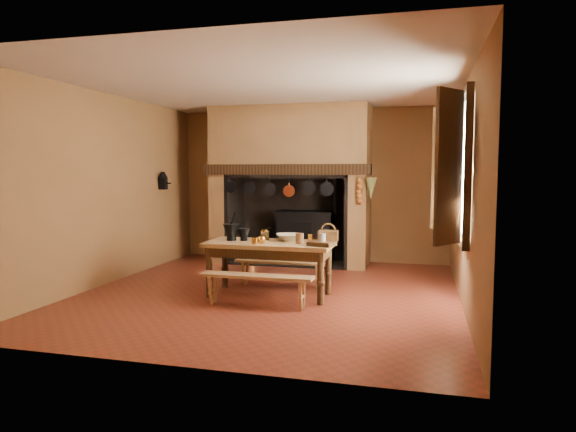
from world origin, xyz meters
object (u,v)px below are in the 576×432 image
object	(u,v)px
iron_range	(306,236)
bench_front	(256,283)
wicker_basket	(328,235)
mixing_bowl	(290,237)
work_table	(269,250)
coffee_grinder	(265,235)

from	to	relation	value
iron_range	bench_front	distance (m)	3.19
iron_range	wicker_basket	distance (m)	2.51
mixing_bowl	wicker_basket	bearing A→B (deg)	7.52
mixing_bowl	iron_range	bearing A→B (deg)	97.30
work_table	bench_front	world-z (taller)	work_table
coffee_grinder	wicker_basket	distance (m)	0.87
iron_range	bench_front	xyz separation A→B (m)	(0.09, -3.18, -0.19)
iron_range	wicker_basket	xyz separation A→B (m)	(0.83, -2.34, 0.32)
bench_front	wicker_basket	distance (m)	1.23
work_table	bench_front	distance (m)	0.65
coffee_grinder	wicker_basket	bearing A→B (deg)	-11.17
bench_front	mixing_bowl	distance (m)	0.93
mixing_bowl	wicker_basket	distance (m)	0.52
iron_range	bench_front	size ratio (longest dim) A/B	1.13
work_table	wicker_basket	xyz separation A→B (m)	(0.74, 0.27, 0.19)
iron_range	work_table	size ratio (longest dim) A/B	0.95
mixing_bowl	wicker_basket	size ratio (longest dim) A/B	1.38
work_table	mixing_bowl	world-z (taller)	mixing_bowl
work_table	coffee_grinder	world-z (taller)	coffee_grinder
iron_range	wicker_basket	world-z (taller)	iron_range
bench_front	wicker_basket	xyz separation A→B (m)	(0.74, 0.84, 0.51)
iron_range	mixing_bowl	distance (m)	2.45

